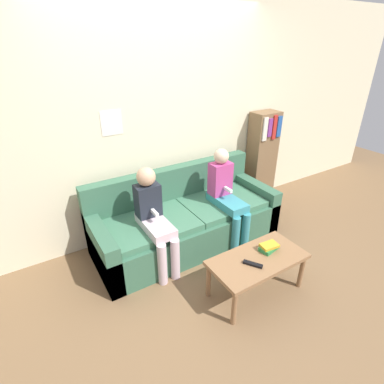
% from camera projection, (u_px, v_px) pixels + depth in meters
% --- Properties ---
extents(ground_plane, '(10.00, 10.00, 0.00)m').
position_uv_depth(ground_plane, '(211.00, 266.00, 3.15)').
color(ground_plane, brown).
extents(wall_back, '(8.00, 0.07, 2.60)m').
position_uv_depth(wall_back, '(162.00, 122.00, 3.34)').
color(wall_back, beige).
rests_on(wall_back, ground_plane).
extents(couch, '(2.09, 0.82, 0.83)m').
position_uv_depth(couch, '(186.00, 221.00, 3.43)').
color(couch, '#38664C').
rests_on(couch, ground_plane).
extents(coffee_table, '(0.89, 0.45, 0.39)m').
position_uv_depth(coffee_table, '(257.00, 262.00, 2.69)').
color(coffee_table, '#8E6642').
rests_on(coffee_table, ground_plane).
extents(person_left, '(0.24, 0.56, 1.06)m').
position_uv_depth(person_left, '(154.00, 216.00, 2.91)').
color(person_left, silver).
rests_on(person_left, ground_plane).
extents(person_right, '(0.24, 0.56, 1.08)m').
position_uv_depth(person_right, '(226.00, 193.00, 3.33)').
color(person_right, teal).
rests_on(person_right, ground_plane).
extents(tv_remote, '(0.13, 0.16, 0.02)m').
position_uv_depth(tv_remote, '(253.00, 264.00, 2.58)').
color(tv_remote, black).
rests_on(tv_remote, coffee_table).
extents(book_stack, '(0.20, 0.14, 0.06)m').
position_uv_depth(book_stack, '(269.00, 247.00, 2.76)').
color(book_stack, '#2D8442').
rests_on(book_stack, coffee_table).
extents(bookshelf, '(0.37, 0.26, 1.29)m').
position_uv_depth(bookshelf, '(261.00, 158.00, 4.18)').
color(bookshelf, brown).
rests_on(bookshelf, ground_plane).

